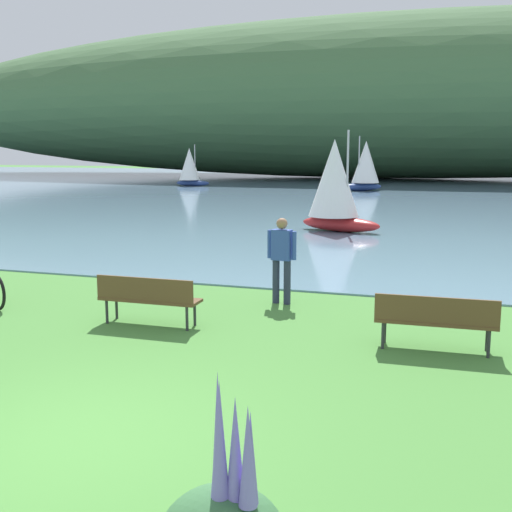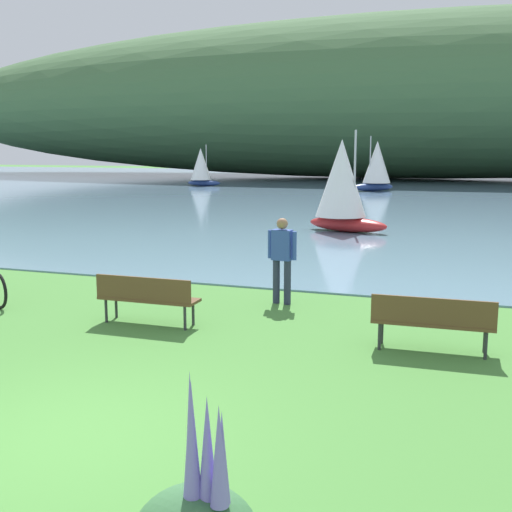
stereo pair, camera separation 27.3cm
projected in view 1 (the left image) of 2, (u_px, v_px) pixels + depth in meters
name	position (u px, v px, depth m)	size (l,w,h in m)	color
ground_plane	(72.00, 440.00, 6.61)	(200.00, 200.00, 0.00)	#478438
bay_water	(412.00, 187.00, 51.21)	(180.00, 80.00, 0.04)	#6B8EA8
distant_hillside	(378.00, 99.00, 66.01)	(118.55, 28.00, 16.58)	#42663D
park_bench_near_camera	(436.00, 318.00, 9.45)	(1.81, 0.53, 0.88)	brown
park_bench_further_along	(148.00, 296.00, 10.85)	(1.81, 0.50, 0.88)	brown
person_at_shoreline	(282.00, 255.00, 12.35)	(0.61, 0.27, 1.71)	#282D47
sailboat_nearest_to_shore	(190.00, 167.00, 52.11)	(2.92, 1.74, 3.42)	navy
sailboat_mid_bay	(365.00, 165.00, 45.97)	(3.25, 3.08, 3.97)	navy
sailboat_toward_hillside	(335.00, 184.00, 23.09)	(3.26, 2.32, 3.69)	#B22323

